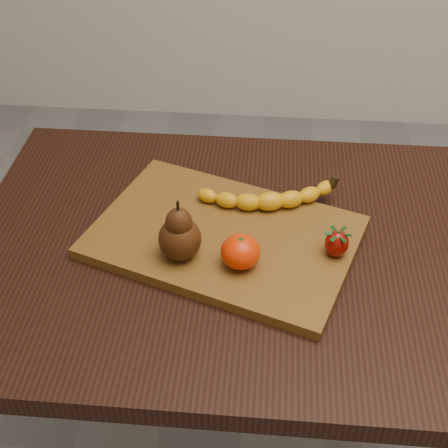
# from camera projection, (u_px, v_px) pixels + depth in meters

# --- Properties ---
(table) EXTENTS (1.00, 0.70, 0.76)m
(table) POSITION_uv_depth(u_px,v_px,m) (245.00, 282.00, 1.17)
(table) COLOR black
(table) RESTS_ON ground
(cutting_board) EXTENTS (0.52, 0.43, 0.02)m
(cutting_board) POSITION_uv_depth(u_px,v_px,m) (224.00, 237.00, 1.11)
(cutting_board) COLOR brown
(cutting_board) RESTS_ON table
(banana) EXTENTS (0.23, 0.10, 0.03)m
(banana) POSITION_uv_depth(u_px,v_px,m) (270.00, 201.00, 1.14)
(banana) COLOR #EEA70B
(banana) RESTS_ON cutting_board
(pear) EXTENTS (0.08, 0.08, 0.11)m
(pear) POSITION_uv_depth(u_px,v_px,m) (179.00, 230.00, 1.02)
(pear) COLOR #401E0A
(pear) RESTS_ON cutting_board
(mandarin) EXTENTS (0.07, 0.07, 0.06)m
(mandarin) POSITION_uv_depth(u_px,v_px,m) (241.00, 252.00, 1.02)
(mandarin) COLOR red
(mandarin) RESTS_ON cutting_board
(strawberry) EXTENTS (0.04, 0.04, 0.05)m
(strawberry) POSITION_uv_depth(u_px,v_px,m) (337.00, 243.00, 1.04)
(strawberry) COLOR #8A0903
(strawberry) RESTS_ON cutting_board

